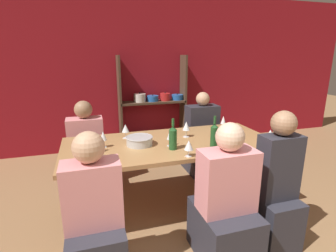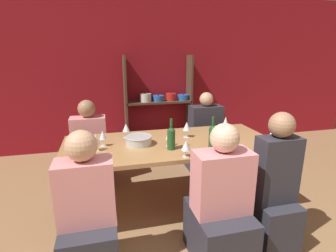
{
  "view_description": "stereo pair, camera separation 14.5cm",
  "coord_description": "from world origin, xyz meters",
  "px_view_note": "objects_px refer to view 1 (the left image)",
  "views": [
    {
      "loc": [
        -0.89,
        -0.85,
        1.67
      ],
      "look_at": [
        -0.09,
        1.75,
        0.92
      ],
      "focal_mm": 28.0,
      "sensor_mm": 36.0,
      "label": 1
    },
    {
      "loc": [
        -0.75,
        -0.89,
        1.67
      ],
      "look_at": [
        -0.09,
        1.75,
        0.92
      ],
      "focal_mm": 28.0,
      "sensor_mm": 36.0,
      "label": 2
    }
  ],
  "objects_px": {
    "person_far_a": "(201,143)",
    "wine_glass_empty_b": "(223,120)",
    "mixing_bowl": "(139,140)",
    "wine_glass_red_b": "(125,129)",
    "wine_bottle_green": "(173,137)",
    "wine_glass_empty_d": "(270,134)",
    "wine_glass_red_c": "(170,135)",
    "wine_glass_red_a": "(97,141)",
    "person_near_c": "(225,212)",
    "wine_glass_empty_c": "(186,126)",
    "person_near_b": "(96,230)",
    "wine_glass_empty_a": "(189,145)",
    "person_near_a": "(275,196)",
    "wine_bottle_dark": "(214,137)",
    "person_far_b": "(87,155)",
    "dining_table": "(171,150)",
    "wine_glass_white_a": "(103,136)",
    "shelf_unit": "(153,117)"
  },
  "relations": [
    {
      "from": "mixing_bowl",
      "to": "wine_glass_empty_d",
      "type": "relative_size",
      "value": 1.71
    },
    {
      "from": "wine_bottle_green",
      "to": "wine_glass_red_a",
      "type": "distance_m",
      "value": 0.72
    },
    {
      "from": "wine_glass_empty_a",
      "to": "wine_glass_empty_b",
      "type": "xyz_separation_m",
      "value": [
        0.74,
        0.72,
        0.01
      ]
    },
    {
      "from": "wine_glass_white_a",
      "to": "wine_glass_red_b",
      "type": "distance_m",
      "value": 0.34
    },
    {
      "from": "wine_glass_red_c",
      "to": "person_near_a",
      "type": "relative_size",
      "value": 0.14
    },
    {
      "from": "mixing_bowl",
      "to": "wine_glass_empty_a",
      "type": "distance_m",
      "value": 0.57
    },
    {
      "from": "mixing_bowl",
      "to": "wine_glass_empty_a",
      "type": "bearing_deg",
      "value": -50.16
    },
    {
      "from": "wine_glass_red_b",
      "to": "wine_glass_empty_c",
      "type": "relative_size",
      "value": 0.9
    },
    {
      "from": "person_far_b",
      "to": "wine_glass_empty_a",
      "type": "bearing_deg",
      "value": 125.31
    },
    {
      "from": "wine_glass_red_c",
      "to": "wine_glass_empty_d",
      "type": "relative_size",
      "value": 1.03
    },
    {
      "from": "mixing_bowl",
      "to": "wine_bottle_green",
      "type": "distance_m",
      "value": 0.37
    },
    {
      "from": "wine_glass_empty_d",
      "to": "person_far_b",
      "type": "xyz_separation_m",
      "value": [
        -1.8,
        1.23,
        -0.49
      ]
    },
    {
      "from": "wine_glass_empty_b",
      "to": "person_near_b",
      "type": "bearing_deg",
      "value": -146.08
    },
    {
      "from": "wine_glass_red_a",
      "to": "person_near_c",
      "type": "bearing_deg",
      "value": -38.83
    },
    {
      "from": "wine_glass_empty_c",
      "to": "wine_glass_empty_d",
      "type": "bearing_deg",
      "value": -35.2
    },
    {
      "from": "wine_bottle_green",
      "to": "person_near_b",
      "type": "bearing_deg",
      "value": -143.49
    },
    {
      "from": "wine_glass_red_c",
      "to": "person_near_b",
      "type": "height_order",
      "value": "person_near_b"
    },
    {
      "from": "wine_bottle_green",
      "to": "person_far_b",
      "type": "distance_m",
      "value": 1.42
    },
    {
      "from": "dining_table",
      "to": "wine_glass_empty_d",
      "type": "bearing_deg",
      "value": -22.37
    },
    {
      "from": "wine_glass_empty_c",
      "to": "wine_bottle_green",
      "type": "bearing_deg",
      "value": -128.81
    },
    {
      "from": "wine_glass_white_a",
      "to": "wine_glass_red_c",
      "type": "xyz_separation_m",
      "value": [
        0.64,
        -0.16,
        -0.0
      ]
    },
    {
      "from": "wine_bottle_green",
      "to": "wine_glass_empty_a",
      "type": "xyz_separation_m",
      "value": [
        0.08,
        -0.22,
        -0.01
      ]
    },
    {
      "from": "wine_bottle_dark",
      "to": "person_near_a",
      "type": "height_order",
      "value": "person_near_a"
    },
    {
      "from": "dining_table",
      "to": "wine_glass_empty_b",
      "type": "height_order",
      "value": "wine_glass_empty_b"
    },
    {
      "from": "wine_glass_red_a",
      "to": "wine_glass_empty_d",
      "type": "xyz_separation_m",
      "value": [
        1.69,
        -0.31,
        0.0
      ]
    },
    {
      "from": "wine_bottle_dark",
      "to": "person_near_b",
      "type": "relative_size",
      "value": 0.29
    },
    {
      "from": "wine_bottle_green",
      "to": "wine_glass_empty_d",
      "type": "relative_size",
      "value": 1.9
    },
    {
      "from": "dining_table",
      "to": "person_near_b",
      "type": "distance_m",
      "value": 1.17
    },
    {
      "from": "person_far_a",
      "to": "person_far_b",
      "type": "distance_m",
      "value": 1.6
    },
    {
      "from": "mixing_bowl",
      "to": "wine_glass_red_b",
      "type": "bearing_deg",
      "value": 110.69
    },
    {
      "from": "wine_glass_red_b",
      "to": "wine_glass_empty_b",
      "type": "bearing_deg",
      "value": 0.7
    },
    {
      "from": "shelf_unit",
      "to": "person_near_a",
      "type": "height_order",
      "value": "shelf_unit"
    },
    {
      "from": "person_far_a",
      "to": "wine_glass_empty_b",
      "type": "bearing_deg",
      "value": 94.66
    },
    {
      "from": "wine_bottle_green",
      "to": "person_far_a",
      "type": "xyz_separation_m",
      "value": [
        0.78,
        1.03,
        -0.48
      ]
    },
    {
      "from": "mixing_bowl",
      "to": "wine_glass_red_b",
      "type": "xyz_separation_m",
      "value": [
        -0.1,
        0.27,
        0.06
      ]
    },
    {
      "from": "dining_table",
      "to": "person_near_a",
      "type": "distance_m",
      "value": 1.1
    },
    {
      "from": "wine_glass_empty_b",
      "to": "wine_glass_empty_a",
      "type": "bearing_deg",
      "value": -135.88
    },
    {
      "from": "person_near_a",
      "to": "wine_glass_red_a",
      "type": "bearing_deg",
      "value": 153.4
    },
    {
      "from": "mixing_bowl",
      "to": "wine_glass_red_c",
      "type": "distance_m",
      "value": 0.32
    },
    {
      "from": "wine_glass_red_a",
      "to": "person_near_a",
      "type": "distance_m",
      "value": 1.69
    },
    {
      "from": "wine_bottle_green",
      "to": "wine_glass_empty_b",
      "type": "bearing_deg",
      "value": 31.32
    },
    {
      "from": "wine_bottle_dark",
      "to": "wine_glass_empty_b",
      "type": "xyz_separation_m",
      "value": [
        0.46,
        0.65,
        -0.03
      ]
    },
    {
      "from": "wine_glass_empty_a",
      "to": "wine_glass_empty_c",
      "type": "xyz_separation_m",
      "value": [
        0.19,
        0.55,
        0.02
      ]
    },
    {
      "from": "wine_bottle_dark",
      "to": "wine_glass_empty_c",
      "type": "bearing_deg",
      "value": 101.17
    },
    {
      "from": "wine_glass_empty_c",
      "to": "person_near_a",
      "type": "distance_m",
      "value": 1.14
    },
    {
      "from": "wine_glass_empty_d",
      "to": "wine_glass_empty_a",
      "type": "bearing_deg",
      "value": -177.07
    },
    {
      "from": "dining_table",
      "to": "person_far_b",
      "type": "bearing_deg",
      "value": 135.97
    },
    {
      "from": "shelf_unit",
      "to": "wine_glass_empty_c",
      "type": "distance_m",
      "value": 1.89
    },
    {
      "from": "dining_table",
      "to": "person_far_b",
      "type": "height_order",
      "value": "person_far_b"
    },
    {
      "from": "wine_glass_red_a",
      "to": "person_far_b",
      "type": "height_order",
      "value": "person_far_b"
    }
  ]
}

